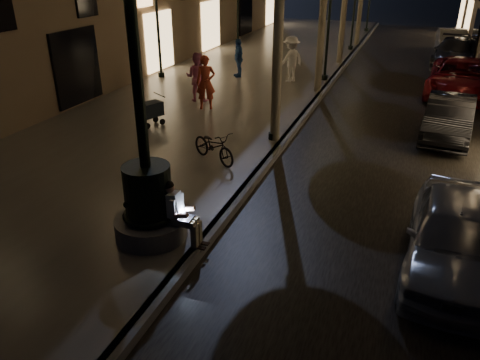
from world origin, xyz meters
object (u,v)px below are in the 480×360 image
at_px(car_front, 455,236).
at_px(car_fifth, 451,42).
at_px(lamp_left_b, 156,6).
at_px(car_rear, 454,53).
at_px(pedestrian_blue, 238,58).
at_px(car_third, 460,78).
at_px(pedestrian_pink, 197,77).
at_px(pedestrian_red, 206,83).
at_px(stroller, 150,110).
at_px(pedestrian_white, 291,59).
at_px(lamp_curb_a, 276,35).
at_px(lamp_curb_b, 330,7).
at_px(bicycle, 214,146).
at_px(seated_man_laptop, 178,211).
at_px(car_second, 449,118).
at_px(fountain_lamppost, 148,190).

bearing_deg(car_front, car_fifth, 91.41).
bearing_deg(lamp_left_b, car_rear, 32.60).
distance_m(car_fifth, pedestrian_blue, 13.80).
xyz_separation_m(car_third, pedestrian_pink, (-9.37, -4.93, 0.37)).
distance_m(car_front, car_rear, 18.90).
height_order(pedestrian_red, pedestrian_pink, pedestrian_red).
xyz_separation_m(lamp_left_b, stroller, (3.04, -6.18, -2.50)).
height_order(lamp_left_b, pedestrian_white, lamp_left_b).
relative_size(pedestrian_red, pedestrian_white, 0.97).
bearing_deg(car_third, pedestrian_blue, -170.94).
xyz_separation_m(lamp_curb_a, lamp_curb_b, (0.00, 8.00, 0.00)).
height_order(car_fifth, pedestrian_white, pedestrian_white).
distance_m(lamp_curb_b, car_fifth, 11.21).
bearing_deg(pedestrian_white, car_rear, 168.74).
relative_size(lamp_left_b, car_front, 1.19).
distance_m(stroller, pedestrian_pink, 3.21).
relative_size(car_front, bicycle, 2.46).
distance_m(seated_man_laptop, car_second, 9.91).
bearing_deg(car_second, pedestrian_white, 148.91).
bearing_deg(fountain_lamppost, car_rear, 72.82).
relative_size(stroller, pedestrian_red, 0.57).
bearing_deg(pedestrian_blue, lamp_curb_b, 64.35).
xyz_separation_m(seated_man_laptop, car_third, (5.59, 13.93, -0.15)).
height_order(car_front, car_third, car_third).
distance_m(car_rear, pedestrian_pink, 14.50).
height_order(pedestrian_white, pedestrian_blue, pedestrian_white).
distance_m(stroller, car_fifth, 20.04).
bearing_deg(stroller, car_front, -4.64).
distance_m(car_third, bicycle, 11.99).
height_order(seated_man_laptop, car_second, seated_man_laptop).
height_order(pedestrian_pink, pedestrian_white, pedestrian_white).
distance_m(car_third, car_rear, 6.13).
relative_size(lamp_curb_a, car_rear, 1.02).
height_order(lamp_curb_b, lamp_left_b, same).
xyz_separation_m(lamp_curb_b, car_front, (4.79, -12.83, -2.55)).
bearing_deg(lamp_curb_b, pedestrian_pink, -127.71).
relative_size(car_third, car_rear, 1.12).
distance_m(stroller, car_front, 9.99).
xyz_separation_m(fountain_lamppost, pedestrian_red, (-2.46, 8.19, -0.07)).
bearing_deg(stroller, seated_man_laptop, -32.64).
distance_m(pedestrian_pink, bicycle, 5.90).
distance_m(lamp_curb_a, car_front, 7.26).
bearing_deg(lamp_curb_a, pedestrian_red, 145.25).
relative_size(lamp_left_b, pedestrian_red, 2.55).
relative_size(car_rear, pedestrian_blue, 2.81).
bearing_deg(lamp_curb_a, pedestrian_white, 100.72).
height_order(car_front, pedestrian_red, pedestrian_red).
bearing_deg(car_rear, lamp_left_b, -141.52).
xyz_separation_m(car_second, bicycle, (-5.92, -4.70, -0.01)).
bearing_deg(fountain_lamppost, pedestrian_pink, 109.39).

